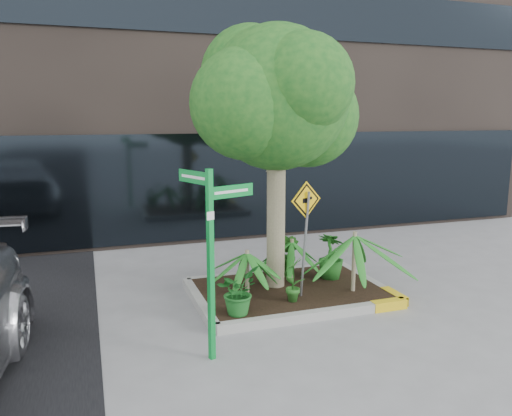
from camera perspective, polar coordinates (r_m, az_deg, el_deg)
name	(u,v)px	position (r m, az deg, el deg)	size (l,w,h in m)	color
ground	(285,303)	(8.56, 3.33, -10.82)	(80.00, 80.00, 0.00)	gray
planter	(291,291)	(8.85, 4.07, -9.41)	(3.35, 2.36, 0.15)	#9E9E99
tree	(276,98)	(8.49, 2.34, 12.41)	(3.10, 2.75, 4.65)	gray
palm_front	(355,235)	(8.58, 11.23, -3.10)	(1.17, 1.17, 1.30)	gray
palm_left	(247,253)	(8.28, -1.02, -5.17)	(0.87, 0.87, 0.97)	gray
palm_back	(292,241)	(9.16, 4.12, -3.83)	(0.84, 0.84, 0.94)	gray
shrub_a	(238,291)	(7.62, -2.12, -9.45)	(0.65, 0.65, 0.72)	#1B5F20
shrub_b	(331,256)	(9.33, 8.58, -5.39)	(0.48, 0.48, 0.86)	#21691F
shrub_c	(293,278)	(8.14, 4.27, -8.03)	(0.40, 0.40, 0.76)	#27671F
shrub_d	(288,255)	(9.37, 3.67, -5.36)	(0.45, 0.45, 0.81)	#25651D
street_sign_post	(211,243)	(6.31, -5.14, -4.01)	(0.90, 0.70, 2.48)	#0D9034
cattle_sign	(306,220)	(8.06, 5.68, -1.37)	(0.58, 0.21, 1.94)	slate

